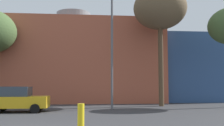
{
  "coord_description": "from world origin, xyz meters",
  "views": [
    {
      "loc": [
        2.6,
        -9.33,
        1.78
      ],
      "look_at": [
        4.4,
        10.59,
        3.46
      ],
      "focal_mm": 40.92,
      "sensor_mm": 36.0,
      "label": 1
    }
  ],
  "objects_px": {
    "bare_tree_0": "(160,9)",
    "street_lamp": "(112,42)",
    "parked_car_2": "(18,99)",
    "bollard_yellow_0": "(81,119)"
  },
  "relations": [
    {
      "from": "parked_car_2",
      "to": "bollard_yellow_0",
      "type": "distance_m",
      "value": 9.02
    },
    {
      "from": "bare_tree_0",
      "to": "bollard_yellow_0",
      "type": "bearing_deg",
      "value": -118.43
    },
    {
      "from": "parked_car_2",
      "to": "street_lamp",
      "type": "height_order",
      "value": "street_lamp"
    },
    {
      "from": "bare_tree_0",
      "to": "bollard_yellow_0",
      "type": "distance_m",
      "value": 15.08
    },
    {
      "from": "parked_car_2",
      "to": "street_lamp",
      "type": "bearing_deg",
      "value": 10.49
    },
    {
      "from": "bollard_yellow_0",
      "to": "street_lamp",
      "type": "height_order",
      "value": "street_lamp"
    },
    {
      "from": "parked_car_2",
      "to": "bollard_yellow_0",
      "type": "xyz_separation_m",
      "value": [
        4.31,
        -7.92,
        -0.26
      ]
    },
    {
      "from": "bare_tree_0",
      "to": "street_lamp",
      "type": "relative_size",
      "value": 1.15
    },
    {
      "from": "street_lamp",
      "to": "bare_tree_0",
      "type": "bearing_deg",
      "value": 29.18
    },
    {
      "from": "bollard_yellow_0",
      "to": "street_lamp",
      "type": "distance_m",
      "value": 10.22
    }
  ]
}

